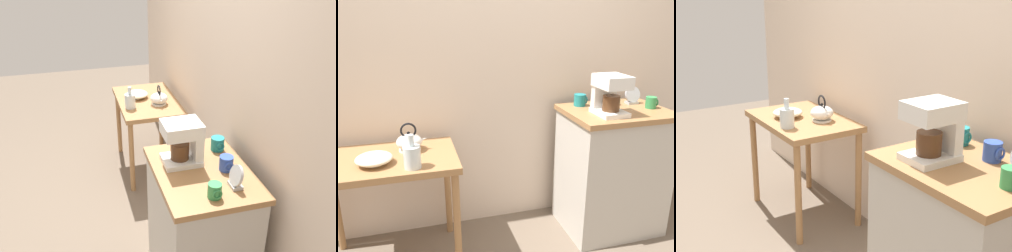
% 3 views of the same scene
% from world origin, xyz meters
% --- Properties ---
extents(ground_plane, '(8.00, 8.00, 0.00)m').
position_xyz_m(ground_plane, '(0.00, 0.00, 0.00)').
color(ground_plane, '#6B5B4C').
extents(back_wall, '(4.40, 0.10, 2.80)m').
position_xyz_m(back_wall, '(0.10, 0.45, 1.40)').
color(back_wall, beige).
rests_on(back_wall, ground_plane).
extents(wooden_table, '(0.81, 0.54, 0.73)m').
position_xyz_m(wooden_table, '(-0.73, 0.07, 0.62)').
color(wooden_table, '#9E7044').
rests_on(wooden_table, ground_plane).
extents(kitchen_counter, '(0.71, 0.54, 0.91)m').
position_xyz_m(kitchen_counter, '(0.80, 0.06, 0.46)').
color(kitchen_counter, '#BCB7AD').
rests_on(kitchen_counter, ground_plane).
extents(bowl_stoneware, '(0.20, 0.20, 0.06)m').
position_xyz_m(bowl_stoneware, '(-0.79, -0.01, 0.76)').
color(bowl_stoneware, beige).
rests_on(bowl_stoneware, wooden_table).
extents(teakettle, '(0.19, 0.16, 0.18)m').
position_xyz_m(teakettle, '(-0.59, 0.15, 0.78)').
color(teakettle, white).
rests_on(teakettle, wooden_table).
extents(glass_carafe_vase, '(0.09, 0.09, 0.19)m').
position_xyz_m(glass_carafe_vase, '(-0.59, -0.11, 0.80)').
color(glass_carafe_vase, silver).
rests_on(glass_carafe_vase, wooden_table).
extents(coffee_maker, '(0.18, 0.22, 0.26)m').
position_xyz_m(coffee_maker, '(0.68, -0.01, 1.05)').
color(coffee_maker, white).
rests_on(coffee_maker, kitchen_counter).
extents(mug_dark_teal, '(0.09, 0.08, 0.08)m').
position_xyz_m(mug_dark_teal, '(0.60, 0.23, 0.95)').
color(mug_dark_teal, teal).
rests_on(mug_dark_teal, kitchen_counter).
extents(mug_tall_green, '(0.08, 0.07, 0.08)m').
position_xyz_m(mug_tall_green, '(1.04, 0.03, 0.95)').
color(mug_tall_green, '#338C4C').
rests_on(mug_tall_green, kitchen_counter).
extents(mug_blue, '(0.09, 0.08, 0.09)m').
position_xyz_m(mug_blue, '(0.82, 0.19, 0.95)').
color(mug_blue, '#2D4CAD').
rests_on(mug_blue, kitchen_counter).
extents(table_clock, '(0.12, 0.06, 0.13)m').
position_xyz_m(table_clock, '(0.99, 0.17, 0.96)').
color(table_clock, '#B2B5BA').
rests_on(table_clock, kitchen_counter).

